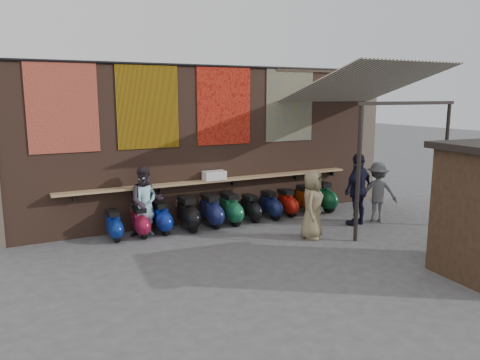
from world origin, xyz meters
The scene contains 33 objects.
ground centered at (0.00, 0.00, 0.00)m, with size 70.00×70.00×0.00m, color #474749.
brick_wall centered at (0.00, 2.70, 2.00)m, with size 10.00×0.40×4.00m, color brown.
pier_right centered at (5.20, 2.70, 2.00)m, with size 0.50×0.50×4.00m, color #4C4238.
eating_counter centered at (0.00, 2.33, 1.10)m, with size 8.00×0.32×0.05m, color #9E7A51.
shelf_box centered at (-0.08, 2.30, 1.24)m, with size 0.57×0.31×0.23m, color white.
tapestry_redgold centered at (-3.60, 2.48, 3.00)m, with size 1.50×0.02×2.00m, color maroon.
tapestry_sun centered at (-1.70, 2.48, 3.00)m, with size 1.50×0.02×2.00m, color #BB800B.
tapestry_orange centered at (0.30, 2.48, 3.00)m, with size 1.50×0.02×2.00m, color red.
tapestry_multi centered at (2.30, 2.48, 3.00)m, with size 1.50×0.02×2.00m, color #205478.
hang_rail centered at (0.00, 2.47, 3.98)m, with size 0.06×0.06×9.50m, color black.
scooter_stool_0 centered at (-2.73, 2.02, 0.33)m, with size 0.32×0.70×0.67m, color navy, non-canonical shape.
scooter_stool_1 centered at (-2.13, 1.99, 0.35)m, with size 0.33×0.73×0.70m, color maroon, non-canonical shape.
scooter_stool_2 centered at (-1.60, 2.04, 0.37)m, with size 0.35×0.78×0.74m, color navy, non-canonical shape.
scooter_stool_3 centered at (-0.94, 1.97, 0.40)m, with size 0.38×0.84×0.80m, color black, non-canonical shape.
scooter_stool_4 centered at (-0.32, 1.97, 0.40)m, with size 0.38×0.84×0.80m, color navy, non-canonical shape.
scooter_stool_5 centered at (0.22, 1.97, 0.40)m, with size 0.38×0.84×0.79m, color #175F39, non-canonical shape.
scooter_stool_6 centered at (0.82, 1.99, 0.34)m, with size 0.32×0.72×0.68m, color black, non-canonical shape.
scooter_stool_7 centered at (1.41, 1.98, 0.36)m, with size 0.34×0.76×0.72m, color #121B43, non-canonical shape.
scooter_stool_8 centered at (1.97, 2.03, 0.35)m, with size 0.33×0.74×0.71m, color #B5180D, non-canonical shape.
scooter_stool_9 centered at (2.60, 1.98, 0.38)m, with size 0.36×0.80×0.76m, color #7E320B, non-canonical shape.
scooter_stool_10 centered at (3.16, 1.99, 0.42)m, with size 0.39×0.88×0.83m, color #0D4526, non-canonical shape.
diner_left centered at (-1.97, 2.00, 0.74)m, with size 0.54×0.36×1.49m, color #9BD0E2.
diner_right centered at (-1.96, 2.00, 0.82)m, with size 0.80×0.62×1.64m, color #2E242C.
shopper_navy centered at (3.04, 0.42, 0.92)m, with size 1.08×0.45×1.84m, color black.
shopper_grey centered at (3.73, 0.44, 0.78)m, with size 1.01×0.58×1.56m, color #57575C.
shopper_tan centered at (1.34, 0.03, 0.79)m, with size 0.77×0.50×1.59m, color #7F7151.
stall_sign centered at (3.19, -2.61, 1.68)m, with size 1.20×0.04×0.50m, color gold.
stall_shelf centered at (3.19, -2.61, 0.84)m, with size 1.77×0.10×0.06m, color #473321.
awning_canvas centered at (3.50, 0.90, 3.55)m, with size 3.20×3.40×0.03m, color beige.
awning_ledger centered at (3.50, 2.49, 3.95)m, with size 3.30×0.08×0.12m, color #33261C.
awning_header centered at (3.50, -0.60, 3.08)m, with size 3.00×0.08×0.08m, color black.
awning_post_left centered at (2.10, -0.60, 1.55)m, with size 0.09×0.09×3.10m, color black.
awning_post_right centered at (4.90, -0.60, 1.55)m, with size 0.09×0.09×3.10m, color black.
Camera 1 is at (-4.95, -8.43, 3.26)m, focal length 35.00 mm.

